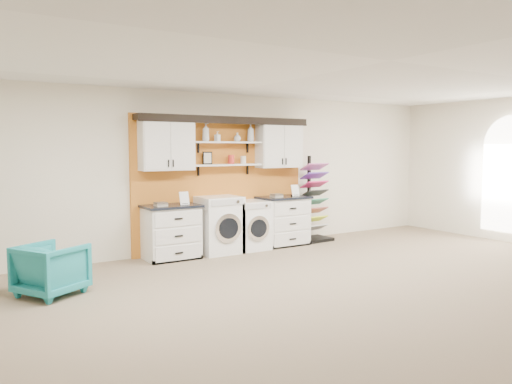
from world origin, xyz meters
TOP-DOWN VIEW (x-y plane):
  - floor at (0.00, 0.00)m, footprint 10.00×10.00m
  - ceiling at (0.00, 0.00)m, footprint 10.00×10.00m
  - wall_back at (0.00, 4.00)m, footprint 10.00×0.00m
  - accent_panel at (0.00, 3.96)m, footprint 3.40×0.07m
  - upper_cabinet_left at (-1.13, 3.79)m, footprint 0.90×0.35m
  - upper_cabinet_right at (1.13, 3.79)m, footprint 0.90×0.35m
  - shelf_lower at (0.00, 3.80)m, footprint 1.32×0.28m
  - shelf_upper at (0.00, 3.80)m, footprint 1.32×0.28m
  - crown_molding at (0.00, 3.81)m, footprint 3.30×0.41m
  - window_arched at (4.94, 1.50)m, footprint 0.06×1.10m
  - picture_frame at (-0.35, 3.85)m, footprint 0.18×0.02m
  - canister_red at (0.10, 3.80)m, footprint 0.11×0.11m
  - canister_cream at (0.35, 3.80)m, footprint 0.10×0.10m
  - base_cabinet_left at (-1.13, 3.64)m, footprint 0.92×0.66m
  - base_cabinet_right at (1.13, 3.64)m, footprint 0.94×0.66m
  - washer at (-0.24, 3.64)m, footprint 0.71×0.71m
  - dryer at (0.36, 3.64)m, footprint 0.63×0.71m
  - sample_rack at (1.90, 3.68)m, footprint 0.63×0.53m
  - armchair at (-3.19, 2.53)m, footprint 0.97×0.96m
  - soap_bottle_a at (-0.40, 3.80)m, footprint 0.17×0.17m
  - soap_bottle_b at (-0.18, 3.80)m, footprint 0.10×0.10m
  - soap_bottle_c at (0.23, 3.80)m, footprint 0.14×0.14m
  - soap_bottle_d at (0.51, 3.80)m, footprint 0.17×0.17m

SIDE VIEW (x-z plane):
  - floor at x=0.00m, z-range 0.00..0.00m
  - armchair at x=-3.19m, z-range 0.00..0.65m
  - dryer at x=0.36m, z-range 0.00..0.88m
  - base_cabinet_left at x=-1.13m, z-range 0.00..0.90m
  - base_cabinet_right at x=1.13m, z-range 0.00..0.92m
  - washer at x=-0.24m, z-range 0.00..0.99m
  - sample_rack at x=1.90m, z-range -0.31..1.37m
  - accent_panel at x=0.00m, z-range 0.00..2.40m
  - window_arched at x=4.94m, z-range 0.26..2.51m
  - wall_back at x=0.00m, z-range -3.60..6.40m
  - shelf_lower at x=0.00m, z-range 1.52..1.54m
  - canister_cream at x=0.35m, z-range 1.54..1.69m
  - canister_red at x=0.10m, z-range 1.54..1.71m
  - picture_frame at x=-0.35m, z-range 1.54..1.77m
  - upper_cabinet_left at x=-1.13m, z-range 1.46..2.30m
  - upper_cabinet_right at x=1.13m, z-range 1.46..2.30m
  - shelf_upper at x=0.00m, z-range 1.92..1.94m
  - soap_bottle_c at x=0.23m, z-range 1.95..2.11m
  - soap_bottle_b at x=-0.18m, z-range 1.94..2.12m
  - soap_bottle_a at x=-0.40m, z-range 1.94..2.26m
  - soap_bottle_d at x=0.51m, z-range 1.95..2.27m
  - crown_molding at x=0.00m, z-range 2.26..2.39m
  - ceiling at x=0.00m, z-range 2.80..2.80m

